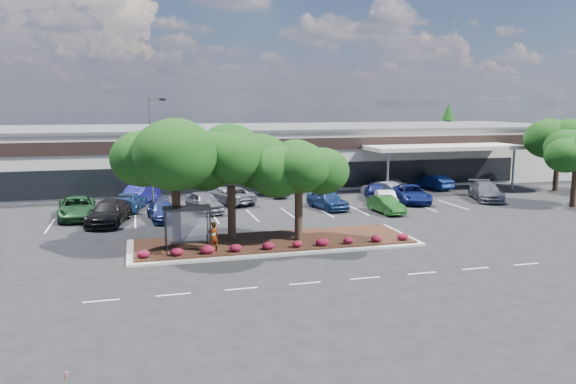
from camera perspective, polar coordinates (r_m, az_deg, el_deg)
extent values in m
plane|color=black|center=(32.46, 3.77, -6.76)|extent=(160.00, 160.00, 0.00)
cube|color=beige|center=(64.61, -6.03, 3.76)|extent=(80.00, 20.00, 6.00)
cube|color=#4D4D4F|center=(64.41, -6.07, 6.51)|extent=(80.40, 20.40, 0.30)
cube|color=black|center=(54.59, -4.37, 4.74)|extent=(80.00, 0.25, 1.20)
cube|color=black|center=(54.92, -4.33, 1.41)|extent=(60.00, 0.18, 2.60)
cube|color=#A70B0E|center=(53.73, -10.67, 4.54)|extent=(6.00, 0.12, 1.00)
cube|color=beige|center=(59.46, 15.46, 4.40)|extent=(16.00, 5.00, 0.40)
cylinder|color=slate|center=(54.65, 10.09, 1.79)|extent=(0.24, 0.24, 4.20)
cylinder|color=slate|center=(61.91, 21.91, 2.10)|extent=(0.24, 0.24, 4.20)
cube|color=#A7A7A2|center=(35.60, -1.39, -5.20)|extent=(18.00, 6.00, 0.15)
cube|color=#3B2114|center=(35.57, -1.39, -5.01)|extent=(17.20, 5.20, 0.12)
cube|color=silver|center=(27.06, -18.45, -10.44)|extent=(1.60, 0.12, 0.01)
cube|color=silver|center=(27.04, -11.56, -10.17)|extent=(1.60, 0.12, 0.01)
cube|color=silver|center=(27.39, -4.77, -9.76)|extent=(1.60, 0.12, 0.01)
cube|color=silver|center=(28.10, 1.75, -9.24)|extent=(1.60, 0.12, 0.01)
cube|color=silver|center=(29.15, 7.85, -8.65)|extent=(1.60, 0.12, 0.01)
cube|color=silver|center=(30.50, 13.44, -8.02)|extent=(1.60, 0.12, 0.01)
cube|color=silver|center=(32.12, 18.51, -7.38)|extent=(1.60, 0.12, 0.01)
cube|color=silver|center=(33.96, 23.04, -6.76)|extent=(1.60, 0.12, 0.01)
cube|color=silver|center=(44.37, -23.04, -3.18)|extent=(0.12, 5.00, 0.01)
cube|color=silver|center=(44.05, -19.17, -3.05)|extent=(0.12, 5.00, 0.01)
cube|color=silver|center=(43.92, -15.26, -2.89)|extent=(0.12, 5.00, 0.01)
cube|color=silver|center=(44.00, -11.35, -2.73)|extent=(0.12, 5.00, 0.01)
cube|color=silver|center=(44.29, -7.48, -2.56)|extent=(0.12, 5.00, 0.01)
cube|color=silver|center=(44.77, -3.67, -2.37)|extent=(0.12, 5.00, 0.01)
cube|color=silver|center=(45.45, 0.04, -2.18)|extent=(0.12, 5.00, 0.01)
cube|color=silver|center=(46.31, 3.63, -1.99)|extent=(0.12, 5.00, 0.01)
cube|color=silver|center=(47.35, 7.07, -1.80)|extent=(0.12, 5.00, 0.01)
cube|color=silver|center=(48.55, 10.35, -1.61)|extent=(0.12, 5.00, 0.01)
cube|color=silver|center=(49.90, 13.47, -1.43)|extent=(0.12, 5.00, 0.01)
cube|color=silver|center=(51.40, 16.41, -1.25)|extent=(0.12, 5.00, 0.01)
cylinder|color=black|center=(33.81, -12.38, -3.68)|extent=(0.08, 0.08, 2.50)
cylinder|color=black|center=(34.01, -8.16, -3.49)|extent=(0.08, 0.08, 2.50)
cylinder|color=black|center=(32.54, -12.26, -4.17)|extent=(0.08, 0.08, 2.50)
cylinder|color=black|center=(32.75, -7.88, -3.96)|extent=(0.08, 0.08, 2.50)
cube|color=black|center=(32.99, -10.23, -1.63)|extent=(2.75, 1.55, 0.10)
cube|color=silver|center=(33.86, -10.27, -3.38)|extent=(2.30, 0.03, 2.00)
cube|color=black|center=(33.68, -10.16, -5.06)|extent=(2.00, 0.35, 0.06)
cone|color=#0E350E|center=(85.90, 15.91, 5.75)|extent=(3.96, 3.96, 9.00)
imported|color=#594C47|center=(32.99, -7.60, -4.52)|extent=(0.73, 0.58, 1.76)
cube|color=#A7A7A2|center=(44.57, -13.47, -2.40)|extent=(0.50, 0.50, 0.40)
cylinder|color=slate|center=(43.91, -13.69, 3.57)|extent=(0.14, 0.14, 8.92)
cube|color=slate|center=(43.64, -13.32, 9.23)|extent=(0.93, 0.44, 0.14)
cube|color=black|center=(43.53, -12.66, 9.16)|extent=(0.51, 0.40, 0.18)
cube|color=#F5409C|center=(18.44, -21.54, -16.89)|extent=(0.02, 0.14, 0.18)
imported|color=#1D4A25|center=(46.26, -20.63, -1.53)|extent=(3.22, 6.17, 1.66)
imported|color=black|center=(43.50, -17.71, -1.98)|extent=(3.70, 6.27, 1.70)
imported|color=navy|center=(43.82, -12.62, -1.89)|extent=(2.47, 5.02, 1.41)
imported|color=slate|center=(46.29, -8.50, -1.02)|extent=(3.09, 5.28, 1.69)
imported|color=navy|center=(47.38, 4.02, -0.74)|extent=(2.80, 5.11, 1.65)
imported|color=#164514|center=(46.18, 9.93, -1.28)|extent=(1.75, 4.28, 1.38)
imported|color=silver|center=(48.95, 9.93, -0.69)|extent=(2.54, 4.47, 1.39)
imported|color=navy|center=(51.51, 12.39, -0.19)|extent=(3.62, 6.06, 1.58)
imported|color=#5B5B62|center=(54.68, 19.47, 0.06)|extent=(4.12, 6.12, 1.65)
imported|color=navy|center=(48.26, -15.89, -0.95)|extent=(3.22, 5.65, 1.54)
imported|color=navy|center=(51.81, -14.63, -0.16)|extent=(3.59, 5.37, 1.67)
imported|color=silver|center=(51.28, -6.60, -0.17)|extent=(3.10, 4.45, 1.41)
imported|color=#5C5D65|center=(49.95, -5.87, -0.33)|extent=(4.30, 6.08, 1.54)
imported|color=#B1B5BF|center=(53.59, -1.38, 0.25)|extent=(1.97, 4.29, 1.36)
imported|color=navy|center=(53.10, 8.85, 0.16)|extent=(3.18, 4.82, 1.52)
imported|color=slate|center=(54.50, 9.60, 0.32)|extent=(3.19, 4.65, 1.45)
imported|color=#4D4C53|center=(57.51, 10.03, 0.82)|extent=(2.86, 4.91, 1.57)
imported|color=navy|center=(60.23, 14.61, 1.00)|extent=(2.28, 4.75, 1.50)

